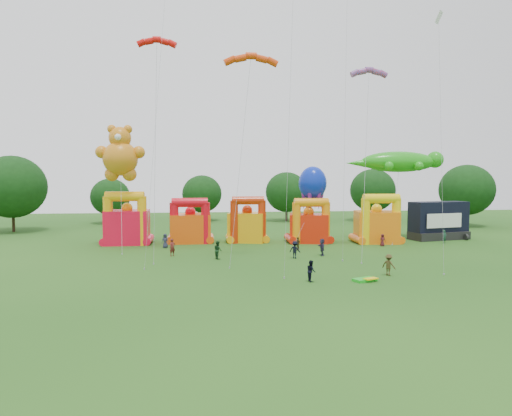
{
  "coord_description": "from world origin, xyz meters",
  "views": [
    {
      "loc": [
        -7.44,
        -31.74,
        8.8
      ],
      "look_at": [
        -2.06,
        18.0,
        5.3
      ],
      "focal_mm": 32.0,
      "sensor_mm": 36.0,
      "label": 1
    }
  ],
  "objects": [
    {
      "name": "spectator_0",
      "position": [
        -12.56,
        24.56,
        0.89
      ],
      "size": [
        0.98,
        0.77,
        1.77
      ],
      "primitive_type": "imported",
      "rotation": [
        0.0,
        0.0,
        -0.26
      ],
      "color": "#272A41",
      "rests_on": "ground"
    },
    {
      "name": "ground",
      "position": [
        0.0,
        0.0,
        0.0
      ],
      "size": [
        160.0,
        160.0,
        0.0
      ],
      "primitive_type": "plane",
      "color": "#1B4814",
      "rests_on": "ground"
    },
    {
      "name": "tree_ring",
      "position": [
        -1.2,
        0.62,
        6.26
      ],
      "size": [
        125.06,
        127.17,
        12.07
      ],
      "color": "#352314",
      "rests_on": "ground"
    },
    {
      "name": "spectator_6",
      "position": [
        14.53,
        23.15,
        0.77
      ],
      "size": [
        0.79,
        0.56,
        1.54
      ],
      "primitive_type": "imported",
      "rotation": [
        0.0,
        0.0,
        6.38
      ],
      "color": "#50171E",
      "rests_on": "ground"
    },
    {
      "name": "gecko_kite",
      "position": [
        18.45,
        28.22,
        7.08
      ],
      "size": [
        14.23,
        8.9,
        12.42
      ],
      "color": "#21A016",
      "rests_on": "ground"
    },
    {
      "name": "spectator_7",
      "position": [
        23.55,
        24.59,
        0.87
      ],
      "size": [
        0.76,
        0.66,
        1.74
      ],
      "primitive_type": "imported",
      "rotation": [
        0.0,
        0.0,
        0.48
      ],
      "color": "#1A422F",
      "rests_on": "ground"
    },
    {
      "name": "parafoil_kites",
      "position": [
        6.14,
        16.19,
        10.9
      ],
      "size": [
        28.88,
        10.87,
        24.85
      ],
      "color": "red",
      "rests_on": "ground"
    },
    {
      "name": "spectator_3",
      "position": [
        1.9,
        15.86,
        0.93
      ],
      "size": [
        1.39,
        1.19,
        1.87
      ],
      "primitive_type": "imported",
      "rotation": [
        0.0,
        0.0,
        2.63
      ],
      "color": "black",
      "rests_on": "ground"
    },
    {
      "name": "spectator_9",
      "position": [
        8.55,
        6.66,
        0.95
      ],
      "size": [
        1.35,
        1.39,
        1.91
      ],
      "primitive_type": "imported",
      "rotation": [
        0.0,
        0.0,
        2.29
      ],
      "color": "#403719",
      "rests_on": "ground"
    },
    {
      "name": "bouncy_castle_0",
      "position": [
        -17.74,
        28.36,
        2.6
      ],
      "size": [
        5.45,
        4.39,
        6.88
      ],
      "color": "red",
      "rests_on": "ground"
    },
    {
      "name": "bouncy_castle_1",
      "position": [
        -9.64,
        28.82,
        2.28
      ],
      "size": [
        5.35,
        4.36,
        5.99
      ],
      "color": "#EE4D0C",
      "rests_on": "ground"
    },
    {
      "name": "spectator_2",
      "position": [
        -6.32,
        16.39,
        0.96
      ],
      "size": [
        1.04,
        1.15,
        1.93
      ],
      "primitive_type": "imported",
      "rotation": [
        0.0,
        0.0,
        1.98
      ],
      "color": "#16371A",
      "rests_on": "ground"
    },
    {
      "name": "teddy_bear_kite",
      "position": [
        -17.9,
        25.56,
        8.55
      ],
      "size": [
        6.08,
        8.84,
        15.27
      ],
      "color": "orange",
      "rests_on": "ground"
    },
    {
      "name": "spectator_1",
      "position": [
        -11.25,
        18.7,
        0.97
      ],
      "size": [
        0.84,
        0.8,
        1.93
      ],
      "primitive_type": "imported",
      "rotation": [
        0.0,
        0.0,
        0.69
      ],
      "color": "maroon",
      "rests_on": "ground"
    },
    {
      "name": "spectator_5",
      "position": [
        5.24,
        17.3,
        0.95
      ],
      "size": [
        0.63,
        1.78,
        1.89
      ],
      "primitive_type": "imported",
      "rotation": [
        0.0,
        0.0,
        4.75
      ],
      "color": "#2B2944",
      "rests_on": "ground"
    },
    {
      "name": "folded_kite_bundle",
      "position": [
        5.76,
        4.77,
        0.14
      ],
      "size": [
        2.23,
        1.67,
        0.31
      ],
      "color": "green",
      "rests_on": "ground"
    },
    {
      "name": "diamond_kites",
      "position": [
        2.14,
        12.85,
        16.21
      ],
      "size": [
        29.51,
        14.01,
        39.32
      ],
      "color": "red",
      "rests_on": "ground"
    },
    {
      "name": "stage_trailer",
      "position": [
        24.72,
        28.44,
        2.55
      ],
      "size": [
        8.77,
        4.85,
        5.3
      ],
      "color": "black",
      "rests_on": "ground"
    },
    {
      "name": "octopus_kite",
      "position": [
        5.53,
        26.5,
        4.45
      ],
      "size": [
        5.71,
        7.58,
        10.21
      ],
      "color": "#0B25B2",
      "rests_on": "ground"
    },
    {
      "name": "spectator_4",
      "position": [
        3.28,
        21.05,
        0.8
      ],
      "size": [
        0.89,
        0.97,
        1.6
      ],
      "primitive_type": "imported",
      "rotation": [
        0.0,
        0.0,
        4.03
      ],
      "color": "#403319",
      "rests_on": "ground"
    },
    {
      "name": "bouncy_castle_2",
      "position": [
        -2.08,
        28.62,
        2.35
      ],
      "size": [
        5.49,
        4.82,
        6.16
      ],
      "color": "orange",
      "rests_on": "ground"
    },
    {
      "name": "spectator_8",
      "position": [
        1.19,
        5.17,
        0.9
      ],
      "size": [
        0.73,
        0.91,
        1.79
      ],
      "primitive_type": "imported",
      "rotation": [
        0.0,
        0.0,
        1.63
      ],
      "color": "black",
      "rests_on": "ground"
    },
    {
      "name": "bouncy_castle_3",
      "position": [
        6.05,
        27.34,
        2.27
      ],
      "size": [
        5.65,
        4.86,
        5.97
      ],
      "color": "red",
      "rests_on": "ground"
    },
    {
      "name": "bouncy_castle_4",
      "position": [
        14.91,
        26.04,
        2.48
      ],
      "size": [
        5.81,
        4.9,
        6.53
      ],
      "color": "orange",
      "rests_on": "ground"
    }
  ]
}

